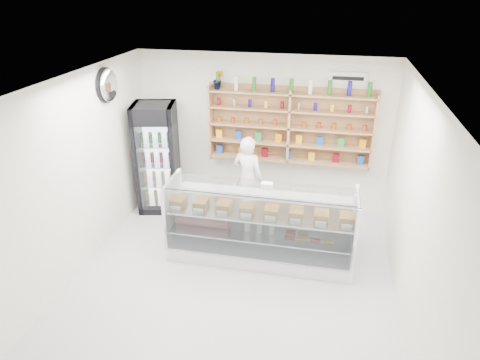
# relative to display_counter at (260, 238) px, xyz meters

# --- Properties ---
(room) EXTENTS (5.00, 5.00, 5.00)m
(room) POSITION_rel_display_counter_xyz_m (-0.28, -0.73, 1.06)
(room) COLOR silver
(room) RESTS_ON ground
(display_counter) EXTENTS (2.78, 0.83, 1.21)m
(display_counter) POSITION_rel_display_counter_xyz_m (0.00, 0.00, 0.00)
(display_counter) COLOR white
(display_counter) RESTS_ON floor
(shop_worker) EXTENTS (0.64, 0.51, 1.54)m
(shop_worker) POSITION_rel_display_counter_xyz_m (-0.42, 1.15, 0.43)
(shop_worker) COLOR white
(shop_worker) RESTS_ON floor
(drinks_cooler) EXTENTS (0.84, 0.83, 1.98)m
(drinks_cooler) POSITION_rel_display_counter_xyz_m (-2.09, 1.20, 0.66)
(drinks_cooler) COLOR black
(drinks_cooler) RESTS_ON floor
(wall_shelving) EXTENTS (2.84, 0.28, 1.33)m
(wall_shelving) POSITION_rel_display_counter_xyz_m (0.22, 1.61, 1.26)
(wall_shelving) COLOR #A7714F
(wall_shelving) RESTS_ON back_wall
(potted_plant) EXTENTS (0.19, 0.16, 0.33)m
(potted_plant) POSITION_rel_display_counter_xyz_m (-1.03, 1.61, 2.02)
(potted_plant) COLOR #1E6626
(potted_plant) RESTS_ON wall_shelving
(security_mirror) EXTENTS (0.15, 0.50, 0.50)m
(security_mirror) POSITION_rel_display_counter_xyz_m (-2.45, 0.47, 2.11)
(security_mirror) COLOR silver
(security_mirror) RESTS_ON left_wall
(wall_sign) EXTENTS (0.62, 0.03, 0.20)m
(wall_sign) POSITION_rel_display_counter_xyz_m (1.12, 1.74, 2.11)
(wall_sign) COLOR white
(wall_sign) RESTS_ON back_wall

